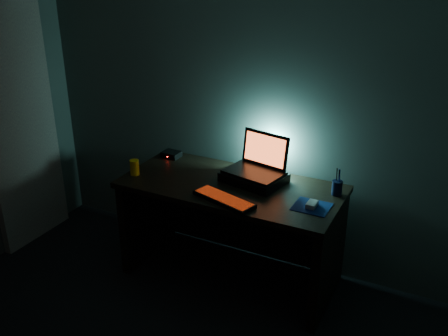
# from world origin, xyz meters

# --- Properties ---
(room) EXTENTS (3.50, 4.00, 2.50)m
(room) POSITION_xyz_m (0.00, 0.00, 1.25)
(room) COLOR black
(room) RESTS_ON ground
(desk) EXTENTS (1.50, 0.70, 0.75)m
(desk) POSITION_xyz_m (0.00, 1.67, 0.49)
(desk) COLOR black
(desk) RESTS_ON ground
(curtain) EXTENTS (0.06, 0.65, 2.30)m
(curtain) POSITION_xyz_m (-1.71, 1.42, 1.15)
(curtain) COLOR beige
(curtain) RESTS_ON ground
(riser) EXTENTS (0.45, 0.37, 0.06)m
(riser) POSITION_xyz_m (0.12, 1.73, 0.78)
(riser) COLOR black
(riser) RESTS_ON desk
(laptop) EXTENTS (0.42, 0.35, 0.26)m
(laptop) POSITION_xyz_m (0.13, 1.78, 0.87)
(laptop) COLOR black
(laptop) RESTS_ON riser
(keyboard) EXTENTS (0.45, 0.25, 0.03)m
(keyboard) POSITION_xyz_m (0.07, 1.38, 0.76)
(keyboard) COLOR black
(keyboard) RESTS_ON desk
(mousepad) EXTENTS (0.22, 0.20, 0.00)m
(mousepad) POSITION_xyz_m (0.59, 1.55, 0.75)
(mousepad) COLOR #0B1B50
(mousepad) RESTS_ON desk
(mouse) EXTENTS (0.06, 0.09, 0.03)m
(mouse) POSITION_xyz_m (0.59, 1.55, 0.77)
(mouse) COLOR #99989D
(mouse) RESTS_ON mousepad
(pen_cup) EXTENTS (0.09, 0.09, 0.10)m
(pen_cup) POSITION_xyz_m (0.68, 1.79, 0.80)
(pen_cup) COLOR black
(pen_cup) RESTS_ON desk
(juice_glass) EXTENTS (0.07, 0.07, 0.11)m
(juice_glass) POSITION_xyz_m (-0.68, 1.46, 0.80)
(juice_glass) COLOR yellow
(juice_glass) RESTS_ON desk
(router) EXTENTS (0.14, 0.11, 0.04)m
(router) POSITION_xyz_m (-0.62, 1.85, 0.77)
(router) COLOR black
(router) RESTS_ON desk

